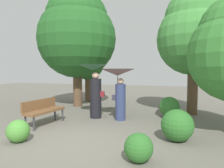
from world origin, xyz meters
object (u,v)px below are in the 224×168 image
object	(u,v)px
tree_near_left	(77,33)
person_right	(118,82)
park_bench	(43,109)
tree_mid_right	(194,32)
tree_mid_left	(87,60)
person_left	(94,83)

from	to	relation	value
tree_near_left	person_right	bearing A→B (deg)	-38.16
park_bench	tree_mid_right	size ratio (longest dim) A/B	0.31
tree_near_left	tree_mid_right	xyz separation A→B (m)	(5.36, -0.35, -0.32)
person_right	tree_near_left	world-z (taller)	tree_near_left
tree_near_left	tree_mid_left	xyz separation A→B (m)	(-0.16, 1.58, -1.23)
park_bench	tree_mid_right	distance (m)	6.43
person_left	person_right	distance (m)	0.97
person_left	tree_mid_left	size ratio (longest dim) A/B	0.56
tree_mid_left	tree_mid_right	xyz separation A→B (m)	(5.52, -1.92, 0.91)
person_right	tree_mid_right	world-z (taller)	tree_mid_right
person_left	tree_mid_right	bearing A→B (deg)	-62.44
person_right	park_bench	bearing A→B (deg)	123.52
person_left	tree_near_left	xyz separation A→B (m)	(-1.75, 2.08, 2.31)
tree_mid_right	park_bench	bearing A→B (deg)	-147.02
tree_near_left	tree_mid_right	distance (m)	5.38
park_bench	tree_near_left	xyz separation A→B (m)	(-0.51, 3.49, 3.13)
park_bench	tree_mid_left	size ratio (longest dim) A/B	0.43
person_left	person_right	xyz separation A→B (m)	(0.96, -0.05, 0.05)
person_right	park_bench	distance (m)	2.73
tree_mid_right	person_left	bearing A→B (deg)	-154.34
tree_near_left	tree_mid_left	distance (m)	2.01
person_left	tree_near_left	world-z (taller)	tree_near_left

